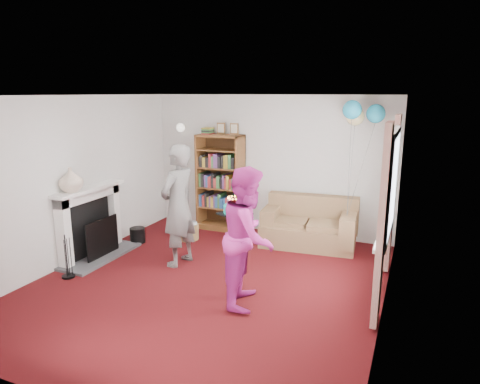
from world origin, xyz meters
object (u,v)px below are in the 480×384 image
at_px(person_magenta, 249,236).
at_px(birthday_cake, 235,209).
at_px(bookcase, 221,183).
at_px(person_striped, 178,206).
at_px(sofa, 309,227).

height_order(person_magenta, birthday_cake, person_magenta).
xyz_separation_m(bookcase, birthday_cake, (1.31, -2.38, 0.24)).
distance_m(person_magenta, birthday_cake, 0.41).
xyz_separation_m(person_striped, person_magenta, (1.40, -0.72, -0.06)).
relative_size(bookcase, person_striped, 1.10).
bearing_deg(bookcase, person_magenta, -58.37).
xyz_separation_m(bookcase, person_striped, (0.17, -1.83, 0.03)).
bearing_deg(person_striped, birthday_cake, 72.52).
bearing_deg(sofa, person_striped, -140.07).
distance_m(person_striped, birthday_cake, 1.29).
height_order(bookcase, person_striped, bookcase).
relative_size(person_magenta, birthday_cake, 5.11).
distance_m(sofa, birthday_cake, 2.33).
bearing_deg(birthday_cake, person_magenta, -33.69).
bearing_deg(birthday_cake, sofa, 78.11).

